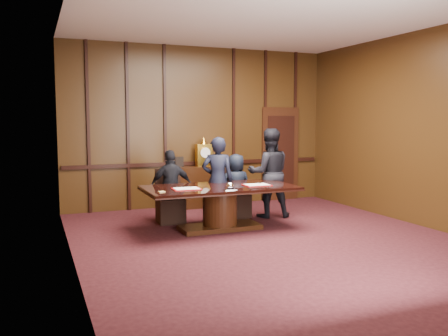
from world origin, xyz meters
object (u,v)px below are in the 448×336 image
Objects in this scene: signatory_right at (236,186)px; witness_left at (218,180)px; conference_table at (220,201)px; signatory_left at (171,187)px; sideboard at (204,185)px; witness_right at (269,173)px.

witness_left is at bearing 35.19° from signatory_right.
conference_table is at bearing 94.36° from witness_left.
sideboard is at bearing -127.42° from signatory_left.
conference_table is at bearing 54.99° from signatory_right.
witness_left is (0.80, -0.30, 0.12)m from signatory_left.
signatory_left is 1.30m from signatory_right.
witness_left is at bearing 22.59° from witness_right.
sideboard is 2.21m from conference_table.
signatory_left is 0.85× the size of witness_left.
signatory_right is 0.70m from witness_right.
conference_table is 1.04m from signatory_right.
signatory_left is at bearing 4.08° from signatory_right.
sideboard is 1.00× the size of witness_left.
witness_left is at bearing -100.98° from sideboard.
signatory_left is 1.96m from witness_right.
witness_left is 1.15m from witness_right.
witness_left reaches higher than signatory_right.
witness_right reaches higher than sideboard.
conference_table is at bearing 41.89° from witness_right.
witness_right is (1.94, -0.16, 0.19)m from signatory_left.
sideboard is 1.72m from witness_left.
sideboard is 0.92× the size of witness_right.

